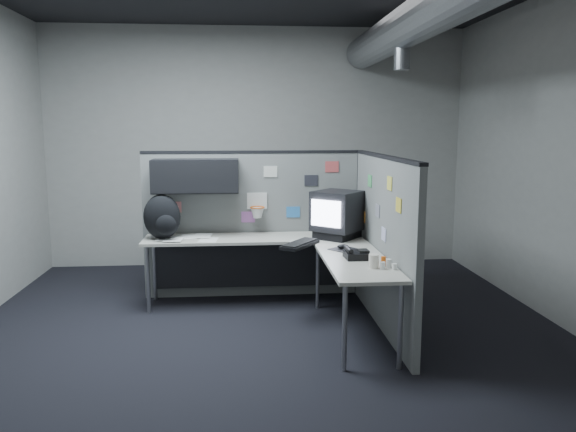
{
  "coord_description": "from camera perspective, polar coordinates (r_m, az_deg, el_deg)",
  "views": [
    {
      "loc": [
        -0.22,
        -4.87,
        1.89
      ],
      "look_at": [
        0.22,
        0.35,
        1.05
      ],
      "focal_mm": 35.0,
      "sensor_mm": 36.0,
      "label": 1
    }
  ],
  "objects": [
    {
      "name": "monitor",
      "position": [
        5.88,
        5.03,
        0.21
      ],
      "size": [
        0.61,
        0.61,
        0.5
      ],
      "rotation": [
        0.0,
        0.0,
        0.08
      ],
      "color": "black",
      "rests_on": "desk"
    },
    {
      "name": "backpack",
      "position": [
        5.95,
        -12.64,
        -0.15
      ],
      "size": [
        0.39,
        0.35,
        0.47
      ],
      "rotation": [
        0.0,
        0.0,
        0.04
      ],
      "color": "black",
      "rests_on": "desk"
    },
    {
      "name": "keyboard",
      "position": [
        5.5,
        1.21,
        -2.87
      ],
      "size": [
        0.43,
        0.51,
        0.04
      ],
      "rotation": [
        0.0,
        0.0,
        0.18
      ],
      "color": "black",
      "rests_on": "desk"
    },
    {
      "name": "phone",
      "position": [
        5.02,
        6.91,
        -3.87
      ],
      "size": [
        0.21,
        0.23,
        0.1
      ],
      "rotation": [
        0.0,
        0.0,
        -0.14
      ],
      "color": "black",
      "rests_on": "desk"
    },
    {
      "name": "mouse",
      "position": [
        5.38,
        5.6,
        -3.21
      ],
      "size": [
        0.3,
        0.29,
        0.05
      ],
      "rotation": [
        0.0,
        0.0,
        -0.11
      ],
      "color": "black",
      "rests_on": "desk"
    },
    {
      "name": "desk",
      "position": [
        5.73,
        -0.99,
        -3.8
      ],
      "size": [
        2.31,
        2.11,
        0.73
      ],
      "color": "#B5B2A4",
      "rests_on": "ground"
    },
    {
      "name": "cup",
      "position": [
        4.7,
        8.71,
        -4.57
      ],
      "size": [
        0.1,
        0.1,
        0.12
      ],
      "primitive_type": "cylinder",
      "rotation": [
        0.0,
        0.0,
        0.16
      ],
      "color": "silver",
      "rests_on": "desk"
    },
    {
      "name": "room",
      "position": [
        4.94,
        4.36,
        11.45
      ],
      "size": [
        5.62,
        5.62,
        3.22
      ],
      "color": "black",
      "rests_on": "ground"
    },
    {
      "name": "partition_right",
      "position": [
        5.36,
        9.59,
        -2.57
      ],
      "size": [
        0.07,
        2.23,
        1.63
      ],
      "color": "slate",
      "rests_on": "ground"
    },
    {
      "name": "bottles",
      "position": [
        4.73,
        9.99,
        -4.81
      ],
      "size": [
        0.13,
        0.16,
        0.08
      ],
      "rotation": [
        0.0,
        0.0,
        -0.0
      ],
      "color": "silver",
      "rests_on": "desk"
    },
    {
      "name": "partition_back",
      "position": [
        6.17,
        -5.04,
        0.72
      ],
      "size": [
        2.44,
        0.42,
        1.63
      ],
      "color": "slate",
      "rests_on": "ground"
    },
    {
      "name": "papers",
      "position": [
        5.98,
        -10.56,
        -2.17
      ],
      "size": [
        0.72,
        0.48,
        0.02
      ],
      "rotation": [
        0.0,
        0.0,
        -0.09
      ],
      "color": "white",
      "rests_on": "desk"
    }
  ]
}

